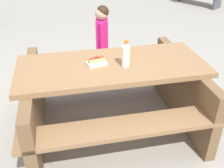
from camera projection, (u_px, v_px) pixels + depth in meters
name	position (u px, v px, depth m)	size (l,w,h in m)	color
ground_plane	(112.00, 125.00, 2.90)	(30.00, 30.00, 0.00)	gray
picnic_table	(112.00, 91.00, 2.67)	(2.02, 1.70, 0.75)	olive
soda_bottle	(126.00, 55.00, 2.41)	(0.08, 0.08, 0.25)	silver
hotdog_tray	(96.00, 62.00, 2.48)	(0.18, 0.12, 0.08)	white
child_in_coat	(102.00, 36.00, 3.34)	(0.20, 0.25, 1.07)	#3F334C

